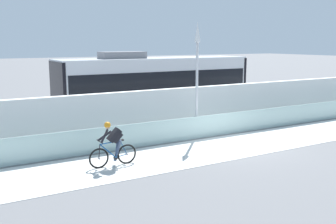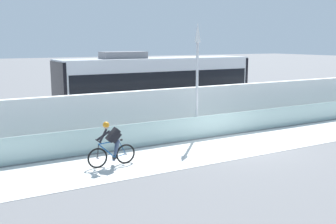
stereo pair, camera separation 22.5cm
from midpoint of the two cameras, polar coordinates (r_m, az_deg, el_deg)
The scene contains 9 objects.
ground_plane at distance 16.90m, azimuth 10.60°, elevation -4.78°, with size 200.00×200.00×0.00m, color slate.
bike_path_deck at distance 16.90m, azimuth 10.61°, elevation -4.76°, with size 32.00×3.20×0.01m, color silver.
glass_parapet at distance 18.20m, azimuth 6.93°, elevation -1.98°, with size 32.00×0.05×1.01m, color silver.
concrete_barrier_wall at distance 19.55m, azimuth 3.84°, elevation 0.55°, with size 32.00×0.36×2.11m, color white.
tram_rail_near at distance 21.82m, azimuth 0.25°, elevation -1.22°, with size 32.00×0.08×0.01m, color #595654.
tram_rail_far at distance 23.06m, azimuth -1.52°, elevation -0.60°, with size 32.00×0.08×0.01m, color #595654.
tram at distance 22.00m, azimuth -1.43°, elevation 3.85°, with size 11.06×2.54×3.81m.
cyclist_on_bike at distance 13.85m, azimuth -7.75°, elevation -4.69°, with size 1.77×0.58×1.61m.
lamp_post_antenna at distance 17.66m, azimuth 4.66°, elevation 6.83°, with size 0.28×0.28×5.20m.
Camera 2 is at (-10.47, -12.52, 4.31)m, focal length 41.80 mm.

